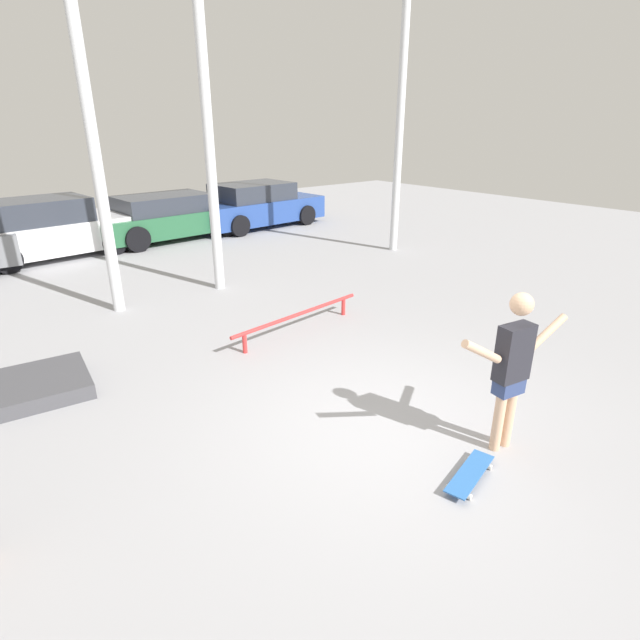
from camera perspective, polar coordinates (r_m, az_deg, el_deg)
ground_plane at (r=5.86m, az=7.43°, el=-12.13°), size 36.00×36.00×0.00m
skateboarder at (r=5.37m, az=21.11°, el=-4.71°), size 1.42×0.33×1.74m
skateboard at (r=5.28m, az=16.75°, el=-16.48°), size 0.81×0.39×0.08m
grind_rail at (r=8.17m, az=-2.49°, el=0.41°), size 2.69×0.37×0.34m
canopy_support_right at (r=11.62m, az=-0.31°, el=24.61°), size 5.45×0.20×6.34m
parked_car_white at (r=14.43m, az=-28.69°, el=9.03°), size 4.12×2.14×1.49m
parked_car_green at (r=15.46m, az=-16.89°, el=11.17°), size 4.66×2.11×1.29m
parked_car_blue at (r=16.80m, az=-7.27°, el=12.84°), size 4.43×2.21×1.40m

